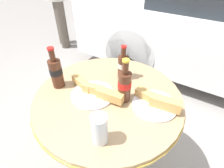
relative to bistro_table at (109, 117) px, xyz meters
The scene contains 8 objects.
ground_plane 0.60m from the bistro_table, ahead, with size 30.00×30.00×0.00m, color gray.
bistro_table is the anchor object (origin of this frame).
cola_bottle_left 0.31m from the bistro_table, 93.82° to the left, with size 0.06×0.06×0.21m.
cola_bottle_right 0.40m from the bistro_table, 165.42° to the right, with size 0.07×0.07×0.24m.
cola_bottle_center 0.28m from the bistro_table, 11.80° to the left, with size 0.07×0.07×0.24m.
drinking_glass 0.36m from the bistro_table, 64.58° to the right, with size 0.07×0.07×0.14m.
lunch_plate_near 0.21m from the bistro_table, 149.37° to the right, with size 0.33×0.23×0.06m.
lunch_plate_far 0.32m from the bistro_table, 13.05° to the left, with size 0.24×0.22×0.07m.
Camera 1 is at (0.37, -0.58, 1.40)m, focal length 28.00 mm.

